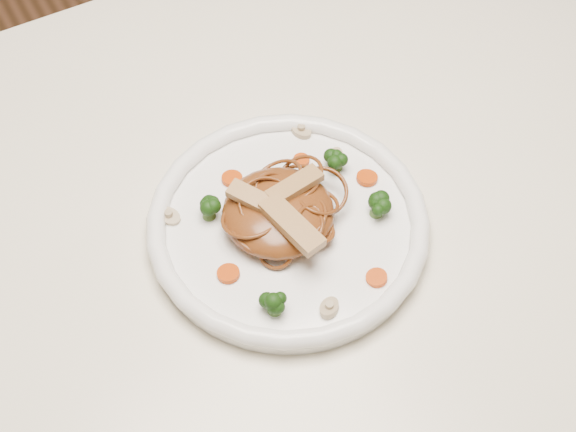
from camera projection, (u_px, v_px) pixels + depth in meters
name	position (u px, v px, depth m)	size (l,w,h in m)	color
table	(280.00, 251.00, 0.99)	(1.20, 0.80, 0.75)	white
plate	(288.00, 228.00, 0.88)	(0.29, 0.29, 0.02)	white
noodle_mound	(278.00, 212.00, 0.86)	(0.11, 0.11, 0.04)	brown
chicken_a	(295.00, 186.00, 0.85)	(0.06, 0.02, 0.01)	tan
chicken_b	(256.00, 200.00, 0.84)	(0.06, 0.02, 0.01)	tan
chicken_c	(292.00, 224.00, 0.82)	(0.07, 0.02, 0.01)	tan
broccoli_0	(337.00, 159.00, 0.90)	(0.02, 0.02, 0.03)	#153B0C
broccoli_1	(208.00, 207.00, 0.86)	(0.03, 0.03, 0.03)	#153B0C
broccoli_2	(275.00, 304.00, 0.80)	(0.02, 0.02, 0.03)	#153B0C
broccoli_3	(377.00, 204.00, 0.86)	(0.03, 0.03, 0.03)	#153B0C
carrot_0	(301.00, 160.00, 0.92)	(0.02, 0.02, 0.01)	#CC4A07
carrot_1	(228.00, 273.00, 0.83)	(0.02, 0.02, 0.01)	#CC4A07
carrot_2	(367.00, 178.00, 0.90)	(0.02, 0.02, 0.01)	#CC4A07
carrot_3	(232.00, 179.00, 0.90)	(0.02, 0.02, 0.01)	#CC4A07
carrot_4	(377.00, 278.00, 0.83)	(0.02, 0.02, 0.01)	#CC4A07
mushroom_0	(329.00, 308.00, 0.81)	(0.02, 0.02, 0.01)	beige
mushroom_1	(337.00, 157.00, 0.92)	(0.02, 0.02, 0.01)	beige
mushroom_2	(169.00, 216.00, 0.87)	(0.03, 0.03, 0.01)	beige
mushroom_3	(301.00, 130.00, 0.94)	(0.03, 0.03, 0.01)	beige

